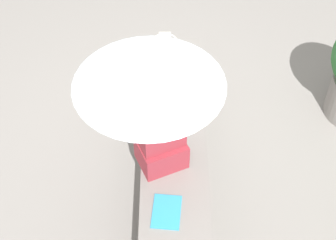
# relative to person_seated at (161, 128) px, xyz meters

# --- Properties ---
(ground_plane) EXTENTS (14.00, 14.00, 0.00)m
(ground_plane) POSITION_rel_person_seated_xyz_m (0.22, -0.10, -0.82)
(ground_plane) COLOR gray
(stone_bench) EXTENTS (2.58, 0.52, 0.43)m
(stone_bench) POSITION_rel_person_seated_xyz_m (0.22, -0.10, -0.61)
(stone_bench) COLOR gray
(stone_bench) RESTS_ON ground
(person_seated) EXTENTS (0.39, 0.51, 0.90)m
(person_seated) POSITION_rel_person_seated_xyz_m (0.00, 0.00, 0.00)
(person_seated) COLOR #992D38
(person_seated) RESTS_ON stone_bench
(parasol) EXTENTS (0.98, 0.98, 1.13)m
(parasol) POSITION_rel_person_seated_xyz_m (-0.06, 0.07, 0.60)
(parasol) COLOR #B7B7BC
(parasol) RESTS_ON stone_bench
(handbag_black) EXTENTS (0.30, 0.22, 0.32)m
(handbag_black) POSITION_rel_person_seated_xyz_m (1.08, -0.03, -0.23)
(handbag_black) COLOR silver
(handbag_black) RESTS_ON stone_bench
(magazine) EXTENTS (0.30, 0.23, 0.01)m
(magazine) POSITION_rel_person_seated_xyz_m (-0.45, -0.04, -0.38)
(magazine) COLOR #339ED1
(magazine) RESTS_ON stone_bench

